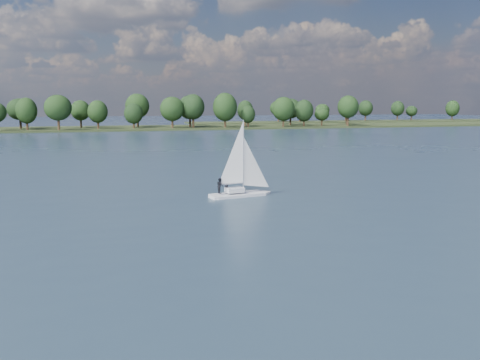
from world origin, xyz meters
The scene contains 5 objects.
ground centered at (0.00, 100.00, 0.00)m, with size 700.00×700.00×0.00m, color #233342.
far_shore centered at (0.00, 212.00, 0.00)m, with size 660.00×40.00×1.50m, color black.
far_shore_back centered at (160.00, 260.00, 0.00)m, with size 220.00×30.00×1.40m, color black.
sailboat centered at (8.54, 37.25, 2.61)m, with size 7.36×3.25×9.36m.
treeline centered at (-7.39, 208.27, 8.09)m, with size 562.79×74.21×17.78m.
Camera 1 is at (-9.49, -21.66, 10.79)m, focal length 40.00 mm.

